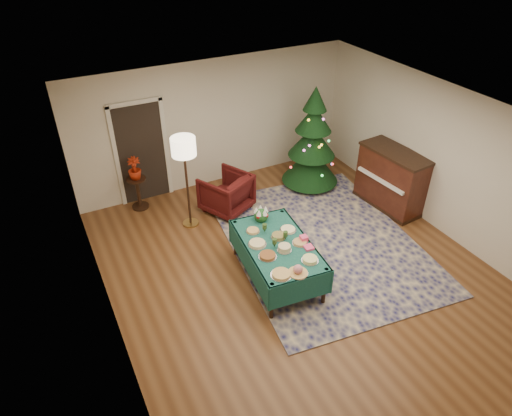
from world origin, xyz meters
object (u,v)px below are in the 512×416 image
buffet_table (277,251)px  christmas_tree (312,143)px  floor_lamp (184,152)px  side_table (139,193)px  gift_box (304,239)px  armchair (226,191)px  potted_plant (135,173)px  piano (391,180)px

buffet_table → christmas_tree: size_ratio=0.85×
floor_lamp → side_table: (-0.71, 1.02, -1.22)m
floor_lamp → gift_box: bearing=-62.5°
armchair → potted_plant: potted_plant is taller
buffet_table → potted_plant: potted_plant is taller
floor_lamp → piano: floor_lamp is taller
gift_box → piano: size_ratio=0.08×
piano → armchair: bearing=155.4°
potted_plant → christmas_tree: bearing=-12.6°
christmas_tree → potted_plant: bearing=167.4°
gift_box → side_table: (-1.85, 3.22, -0.41)m
buffet_table → floor_lamp: 2.41m
armchair → potted_plant: bearing=-56.4°
armchair → christmas_tree: 2.12m
side_table → christmas_tree: (3.58, -0.80, 0.67)m
piano → floor_lamp: bearing=162.1°
buffet_table → gift_box: bearing=-17.0°
piano → side_table: bearing=153.5°
floor_lamp → piano: 4.13m
gift_box → piano: 2.85m
buffet_table → armchair: size_ratio=2.18×
armchair → piano: 3.30m
gift_box → side_table: 3.74m
gift_box → piano: bearing=19.8°
gift_box → floor_lamp: (-1.15, 2.20, 0.81)m
potted_plant → gift_box: bearing=-60.1°
buffet_table → side_table: buffet_table is taller
armchair → christmas_tree: (2.04, 0.08, 0.56)m
floor_lamp → buffet_table: bearing=-70.4°
gift_box → christmas_tree: christmas_tree is taller
buffet_table → gift_box: size_ratio=16.98×
christmas_tree → buffet_table: bearing=-132.9°
christmas_tree → gift_box: bearing=-125.5°
floor_lamp → side_table: size_ratio=2.70×
floor_lamp → piano: bearing=-17.9°
gift_box → side_table: bearing=119.9°
gift_box → christmas_tree: bearing=54.5°
armchair → side_table: armchair is taller
buffet_table → potted_plant: bearing=115.0°
side_table → potted_plant: (-0.00, 0.00, 0.47)m
armchair → side_table: bearing=-56.4°
side_table → piano: 5.07m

